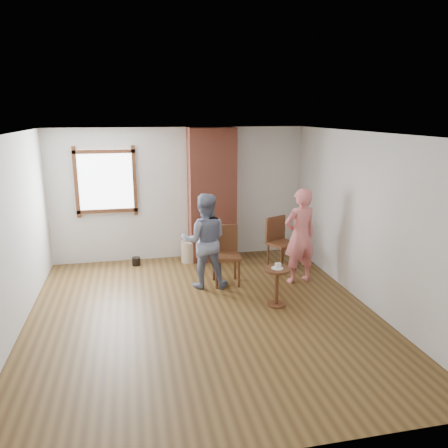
{
  "coord_description": "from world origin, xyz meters",
  "views": [
    {
      "loc": [
        -0.93,
        -5.77,
        2.87
      ],
      "look_at": [
        0.48,
        0.8,
        1.15
      ],
      "focal_mm": 35.0,
      "sensor_mm": 36.0,
      "label": 1
    }
  ],
  "objects_px": {
    "person_pink": "(300,236)",
    "dining_chair_left": "(225,251)",
    "dining_chair_right": "(280,240)",
    "man": "(205,241)",
    "stoneware_crock": "(189,252)",
    "side_table": "(277,281)"
  },
  "relations": [
    {
      "from": "side_table",
      "to": "man",
      "type": "xyz_separation_m",
      "value": [
        -0.93,
        0.99,
        0.4
      ]
    },
    {
      "from": "side_table",
      "to": "person_pink",
      "type": "xyz_separation_m",
      "value": [
        0.69,
        0.85,
        0.42
      ]
    },
    {
      "from": "dining_chair_left",
      "to": "man",
      "type": "distance_m",
      "value": 0.46
    },
    {
      "from": "dining_chair_right",
      "to": "person_pink",
      "type": "relative_size",
      "value": 0.59
    },
    {
      "from": "dining_chair_right",
      "to": "person_pink",
      "type": "bearing_deg",
      "value": -105.35
    },
    {
      "from": "dining_chair_left",
      "to": "dining_chair_right",
      "type": "relative_size",
      "value": 1.03
    },
    {
      "from": "dining_chair_left",
      "to": "person_pink",
      "type": "height_order",
      "value": "person_pink"
    },
    {
      "from": "dining_chair_right",
      "to": "man",
      "type": "distance_m",
      "value": 1.67
    },
    {
      "from": "stoneware_crock",
      "to": "side_table",
      "type": "height_order",
      "value": "side_table"
    },
    {
      "from": "dining_chair_left",
      "to": "person_pink",
      "type": "relative_size",
      "value": 0.6
    },
    {
      "from": "dining_chair_left",
      "to": "dining_chair_right",
      "type": "bearing_deg",
      "value": 27.13
    },
    {
      "from": "dining_chair_left",
      "to": "dining_chair_right",
      "type": "distance_m",
      "value": 1.27
    },
    {
      "from": "dining_chair_right",
      "to": "side_table",
      "type": "xyz_separation_m",
      "value": [
        -0.6,
        -1.61,
        -0.14
      ]
    },
    {
      "from": "dining_chair_right",
      "to": "stoneware_crock",
      "type": "bearing_deg",
      "value": 134.91
    },
    {
      "from": "person_pink",
      "to": "dining_chair_left",
      "type": "bearing_deg",
      "value": -22.47
    },
    {
      "from": "dining_chair_right",
      "to": "man",
      "type": "xyz_separation_m",
      "value": [
        -1.53,
        -0.62,
        0.26
      ]
    },
    {
      "from": "dining_chair_right",
      "to": "person_pink",
      "type": "xyz_separation_m",
      "value": [
        0.09,
        -0.76,
        0.28
      ]
    },
    {
      "from": "person_pink",
      "to": "side_table",
      "type": "bearing_deg",
      "value": 39.61
    },
    {
      "from": "man",
      "to": "person_pink",
      "type": "height_order",
      "value": "person_pink"
    },
    {
      "from": "side_table",
      "to": "man",
      "type": "distance_m",
      "value": 1.42
    },
    {
      "from": "stoneware_crock",
      "to": "dining_chair_right",
      "type": "distance_m",
      "value": 1.8
    },
    {
      "from": "dining_chair_left",
      "to": "side_table",
      "type": "bearing_deg",
      "value": -59.63
    }
  ]
}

